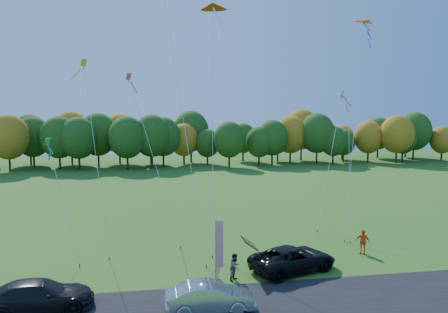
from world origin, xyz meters
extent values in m
plane|color=#295D18|center=(0.00, 0.00, 0.00)|extent=(160.00, 160.00, 0.00)
cube|color=black|center=(0.00, -4.00, 0.01)|extent=(90.00, 6.00, 0.01)
imported|color=black|center=(3.64, 0.54, 0.81)|extent=(6.41, 4.46, 1.63)
imported|color=#A7A6AB|center=(-2.46, -4.24, 0.76)|extent=(4.65, 1.65, 1.53)
imported|color=black|center=(-11.26, -2.67, 0.80)|extent=(5.74, 2.85, 1.60)
imported|color=silver|center=(-1.42, 0.13, 0.80)|extent=(0.58, 0.68, 1.59)
imported|color=gray|center=(-0.38, -0.36, 0.83)|extent=(0.99, 1.03, 1.67)
imported|color=orange|center=(9.74, 2.99, 0.90)|extent=(1.05, 1.06, 1.80)
cylinder|color=#999999|center=(-1.61, -0.48, 1.94)|extent=(0.06, 0.06, 3.88)
cube|color=red|center=(-1.37, -0.44, 2.33)|extent=(0.48, 0.11, 2.91)
cube|color=navy|center=(-1.37, -0.41, 3.40)|extent=(0.48, 0.10, 0.76)
cylinder|color=#4C3F33|center=(-1.86, 2.08, 0.10)|extent=(0.08, 0.08, 0.20)
cylinder|color=#4C3F33|center=(10.00, 5.51, 0.10)|extent=(0.08, 0.08, 0.20)
cylinder|color=#4C3F33|center=(-1.20, 3.83, 0.10)|extent=(0.08, 0.08, 0.20)
cone|color=#B8340B|center=(0.04, 11.79, 19.19)|extent=(2.37, 1.82, 2.60)
cylinder|color=#4C3F33|center=(9.68, 5.84, 0.10)|extent=(0.08, 0.08, 0.20)
cube|color=orange|center=(14.23, 12.80, 18.57)|extent=(3.04, 1.06, 1.17)
cylinder|color=#4C3F33|center=(-8.40, 4.81, 0.10)|extent=(0.08, 0.08, 0.20)
cube|color=yellow|center=(-10.46, 10.32, 14.16)|extent=(1.02, 1.02, 1.20)
cylinder|color=#4C3F33|center=(-10.21, 3.63, 0.10)|extent=(0.08, 0.08, 0.20)
cube|color=green|center=(-12.88, 7.96, 8.13)|extent=(0.89, 0.89, 1.05)
cylinder|color=#4C3F33|center=(8.68, 9.06, 0.10)|extent=(0.08, 0.08, 0.20)
cube|color=silver|center=(12.90, 14.06, 11.95)|extent=(1.36, 1.36, 1.61)
cylinder|color=#4C3F33|center=(-3.28, 6.21, 0.10)|extent=(0.08, 0.08, 0.20)
cube|color=#FF5460|center=(-7.17, 13.62, 13.37)|extent=(1.03, 1.03, 1.21)
camera|label=1|loc=(-5.37, -25.83, 10.42)|focal=35.00mm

